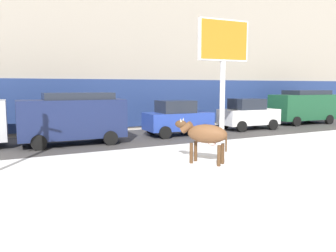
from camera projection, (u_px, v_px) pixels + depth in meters
name	position (u px, v px, depth m)	size (l,w,h in m)	color
ground_plane	(203.00, 174.00, 10.20)	(120.00, 120.00, 0.00)	white
road_strip	(118.00, 139.00, 16.96)	(60.00, 5.60, 0.01)	#423F3F
building_facade	(85.00, 24.00, 21.40)	(44.00, 6.10, 13.00)	#A39989
cow_brown	(205.00, 135.00, 11.49)	(1.45, 1.78, 1.54)	brown
billboard	(223.00, 48.00, 15.24)	(2.53, 0.33, 5.56)	silver
car_navy_van	(72.00, 117.00, 15.25)	(4.69, 2.31, 2.32)	#19234C
car_blue_hatchback	(177.00, 118.00, 18.02)	(3.58, 2.07, 1.86)	#233D9E
car_white_hatchback	(248.00, 114.00, 20.52)	(3.58, 2.07, 1.86)	white
car_darkgreen_van	(303.00, 106.00, 23.48)	(4.69, 2.31, 2.32)	#194C2D
pedestrian_near_billboard	(53.00, 118.00, 18.67)	(0.36, 0.24, 1.73)	#282833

